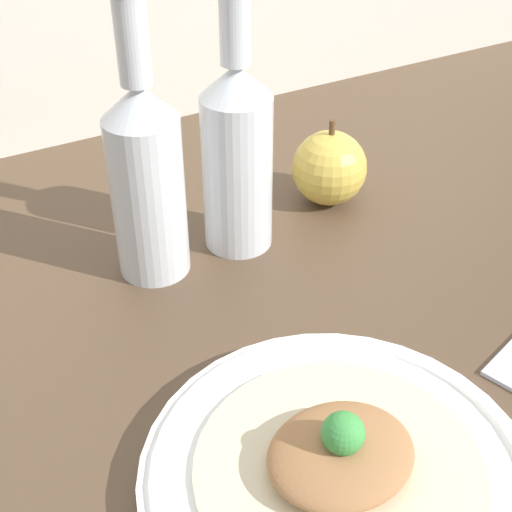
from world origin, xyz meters
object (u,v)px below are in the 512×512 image
object	(u,v)px
cider_bottle_right	(237,150)
apple	(329,168)
cider_bottle_left	(146,173)
plated_food	(343,457)
plate	(341,475)

from	to	relation	value
cider_bottle_right	apple	distance (cm)	14.58
apple	cider_bottle_left	bearing A→B (deg)	-174.29
plated_food	apple	distance (cm)	38.97
cider_bottle_left	apple	bearing A→B (deg)	5.71
plate	cider_bottle_right	bearing A→B (deg)	75.18
plate	cider_bottle_left	xyz separation A→B (cm)	(-1.42, 30.63, 9.61)
plate	apple	world-z (taller)	apple
cider_bottle_left	apple	distance (cm)	23.40
plate	cider_bottle_right	distance (cm)	33.11
plated_food	cider_bottle_left	size ratio (longest dim) A/B	0.72
plate	plated_food	distance (cm)	1.94
cider_bottle_left	cider_bottle_right	world-z (taller)	same
cider_bottle_left	cider_bottle_right	bearing A→B (deg)	0.00
plated_food	apple	size ratio (longest dim) A/B	2.04
plate	cider_bottle_right	xyz separation A→B (cm)	(8.10, 30.63, 9.61)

